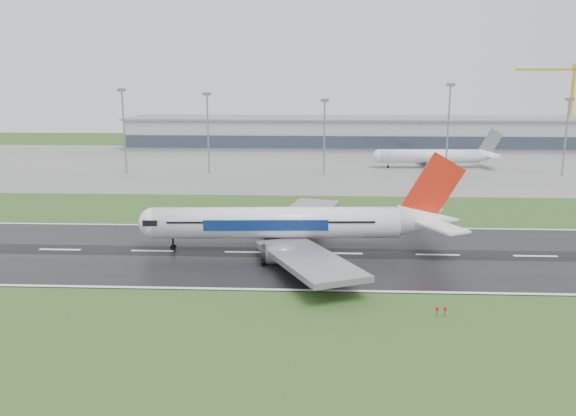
{
  "coord_description": "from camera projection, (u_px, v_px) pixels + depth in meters",
  "views": [
    {
      "loc": [
        -25.71,
        -117.02,
        36.27
      ],
      "look_at": [
        -31.69,
        12.0,
        7.0
      ],
      "focal_mm": 36.33,
      "sensor_mm": 36.0,
      "label": 1
    }
  ],
  "objects": [
    {
      "name": "floodmast_2",
      "position": [
        324.0,
        139.0,
        216.29
      ],
      "size": [
        0.64,
        0.64,
        27.13
      ],
      "primitive_type": "cylinder",
      "color": "gray",
      "rests_on": "ground"
    },
    {
      "name": "parked_airliner",
      "position": [
        435.0,
        149.0,
        233.73
      ],
      "size": [
        54.74,
        51.28,
        15.41
      ],
      "primitive_type": null,
      "rotation": [
        0.0,
        0.0,
        0.05
      ],
      "color": "silver",
      "rests_on": "apron"
    },
    {
      "name": "floodmast_1",
      "position": [
        208.0,
        135.0,
        218.01
      ],
      "size": [
        0.64,
        0.64,
        29.31
      ],
      "primitive_type": "cylinder",
      "color": "gray",
      "rests_on": "ground"
    },
    {
      "name": "floodmast_4",
      "position": [
        565.0,
        139.0,
        212.27
      ],
      "size": [
        0.64,
        0.64,
        27.58
      ],
      "primitive_type": "cylinder",
      "color": "gray",
      "rests_on": "ground"
    },
    {
      "name": "terminal",
      "position": [
        365.0,
        134.0,
        299.43
      ],
      "size": [
        240.0,
        36.0,
        15.0
      ],
      "primitive_type": "cube",
      "color": "#94979F",
      "rests_on": "ground"
    },
    {
      "name": "tower_crane",
      "position": [
        571.0,
        105.0,
        306.07
      ],
      "size": [
        43.02,
        8.83,
        42.74
      ],
      "primitive_type": null,
      "rotation": [
        0.0,
        0.0,
        -0.15
      ],
      "color": "gold",
      "rests_on": "ground"
    },
    {
      "name": "floodmast_0",
      "position": [
        124.0,
        133.0,
        219.29
      ],
      "size": [
        0.64,
        0.64,
        30.73
      ],
      "primitive_type": "cylinder",
      "color": "gray",
      "rests_on": "ground"
    },
    {
      "name": "ground",
      "position": [
        438.0,
        255.0,
        120.86
      ],
      "size": [
        520.0,
        520.0,
        0.0
      ],
      "primitive_type": "plane",
      "color": "#28481A",
      "rests_on": "ground"
    },
    {
      "name": "runway",
      "position": [
        438.0,
        255.0,
        120.85
      ],
      "size": [
        400.0,
        45.0,
        0.1
      ],
      "primitive_type": "cube",
      "color": "black",
      "rests_on": "ground"
    },
    {
      "name": "floodmast_3",
      "position": [
        448.0,
        132.0,
        213.63
      ],
      "size": [
        0.64,
        0.64,
        32.7
      ],
      "primitive_type": "cylinder",
      "color": "gray",
      "rests_on": "ground"
    },
    {
      "name": "apron",
      "position": [
        376.0,
        165.0,
        242.63
      ],
      "size": [
        400.0,
        130.0,
        0.08
      ],
      "primitive_type": "cube",
      "color": "slate",
      "rests_on": "ground"
    },
    {
      "name": "main_airliner",
      "position": [
        299.0,
        204.0,
        122.29
      ],
      "size": [
        71.29,
        68.25,
        20.01
      ],
      "primitive_type": null,
      "rotation": [
        0.0,
        0.0,
        0.06
      ],
      "color": "white",
      "rests_on": "runway"
    }
  ]
}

